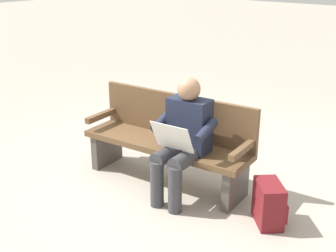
% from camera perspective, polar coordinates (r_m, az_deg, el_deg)
% --- Properties ---
extents(ground_plane, '(40.00, 40.00, 0.00)m').
position_cam_1_polar(ground_plane, '(4.76, -0.31, -7.01)').
color(ground_plane, '#A89E8E').
extents(bench_near, '(1.84, 0.65, 0.90)m').
position_cam_1_polar(bench_near, '(4.62, 0.17, -1.62)').
color(bench_near, brown).
rests_on(bench_near, ground).
extents(person_seated, '(0.60, 0.60, 1.18)m').
position_cam_1_polar(person_seated, '(4.22, 1.91, -1.35)').
color(person_seated, '#1E2338').
rests_on(person_seated, ground).
extents(backpack, '(0.39, 0.39, 0.38)m').
position_cam_1_polar(backpack, '(4.07, 12.71, -9.59)').
color(backpack, maroon).
rests_on(backpack, ground).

